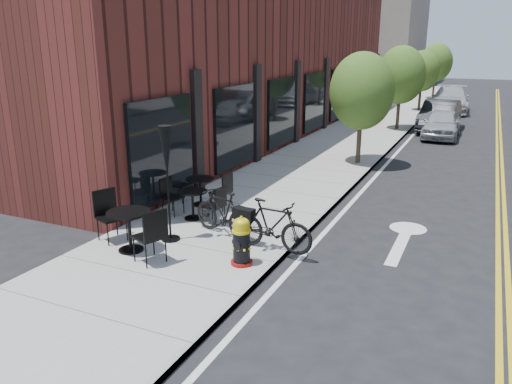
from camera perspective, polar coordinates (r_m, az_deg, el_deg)
The scene contains 18 objects.
ground at distance 9.77m, azimuth 2.26°, elevation -8.63°, with size 120.00×120.00×0.00m, color black.
sidewalk_near at distance 19.39m, azimuth 8.20°, elevation 4.21°, with size 4.00×70.00×0.12m, color #9E9B93.
building_near at distance 24.28m, azimuth 0.86°, elevation 15.04°, with size 5.00×28.00×7.00m, color #481D17.
bg_building_left at distance 57.32m, azimuth 13.99°, elevation 16.97°, with size 8.00×14.00×10.00m, color #726656.
tree_near_a at distance 17.70m, azimuth 12.00°, elevation 11.20°, with size 2.20×2.20×3.81m.
tree_near_b at distance 25.53m, azimuth 16.24°, elevation 12.71°, with size 2.30×2.30×3.98m.
tree_near_c at distance 33.45m, azimuth 18.46°, elevation 12.98°, with size 2.10×2.10×3.67m.
tree_near_d at distance 41.39m, azimuth 19.89°, elevation 13.75°, with size 2.40×2.40×4.11m.
fire_hydrant at distance 9.46m, azimuth -1.67°, elevation -5.69°, with size 0.42×0.42×0.96m.
bicycle_left at distance 10.88m, azimuth -3.85°, elevation -2.37°, with size 0.48×1.70×1.02m, color black.
bicycle_right at distance 10.06m, azimuth 1.83°, elevation -3.84°, with size 0.50×1.77×1.07m, color black.
bistro_set_a at distance 10.34m, azimuth -14.29°, elevation -3.69°, with size 2.05×1.23×1.09m.
bistro_set_b at distance 11.97m, azimuth -7.25°, elevation -0.97°, with size 1.71×0.81×0.91m.
bistro_set_c at distance 12.98m, azimuth -6.37°, elevation 0.52°, with size 1.76×0.83×0.93m.
patio_umbrella at distance 10.39m, azimuth -10.18°, elevation 3.69°, with size 0.40×0.40×2.46m.
parked_car_a at distance 24.51m, azimuth 20.47°, elevation 7.31°, with size 1.52×3.77×1.29m, color #A1A5A9.
parked_car_b at distance 26.56m, azimuth 20.26°, elevation 8.20°, with size 1.58×4.54×1.50m, color black.
parked_car_c at distance 34.14m, azimuth 21.28°, elevation 9.83°, with size 2.21×5.44×1.58m, color #AEAFB3.
Camera 1 is at (3.36, -8.18, 4.16)m, focal length 35.00 mm.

